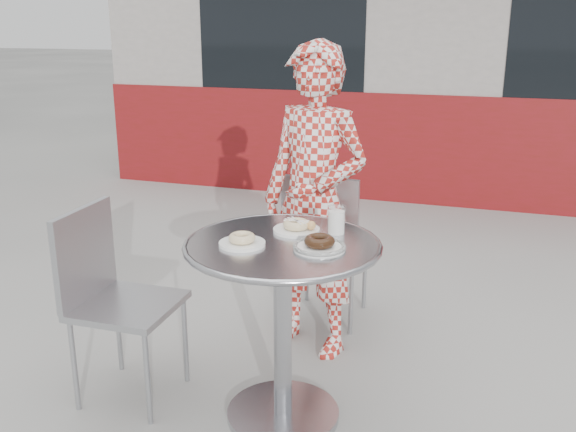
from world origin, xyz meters
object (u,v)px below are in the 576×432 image
(chair_far, at_px, (327,274))
(plate_checker, at_px, (319,245))
(seated_person, at_px, (314,202))
(chair_left, at_px, (128,341))
(milk_cup, at_px, (336,221))
(plate_far, at_px, (297,227))
(bistro_table, at_px, (283,288))
(plate_near, at_px, (242,241))

(chair_far, bearing_deg, plate_checker, 102.91)
(chair_far, distance_m, seated_person, 0.61)
(chair_left, distance_m, milk_cup, 1.08)
(plate_far, bearing_deg, bistro_table, -95.73)
(plate_near, relative_size, plate_checker, 0.89)
(seated_person, relative_size, plate_checker, 7.58)
(bistro_table, relative_size, chair_far, 0.92)
(plate_near, bearing_deg, chair_left, 176.63)
(chair_left, height_order, seated_person, seated_person)
(chair_far, distance_m, plate_far, 1.01)
(plate_far, xyz_separation_m, plate_checker, (0.14, -0.18, -0.00))
(plate_near, bearing_deg, plate_far, 55.20)
(plate_near, height_order, milk_cup, milk_cup)
(chair_far, distance_m, chair_left, 1.22)
(plate_far, bearing_deg, seated_person, 97.86)
(bistro_table, distance_m, seated_person, 0.68)
(chair_far, xyz_separation_m, plate_far, (0.08, -0.85, 0.55))
(seated_person, xyz_separation_m, plate_near, (-0.08, -0.73, 0.04))
(chair_far, height_order, seated_person, seated_person)
(chair_far, relative_size, seated_person, 0.56)
(plate_near, bearing_deg, bistro_table, 28.63)
(plate_far, xyz_separation_m, plate_near, (-0.16, -0.22, -0.00))
(plate_checker, bearing_deg, plate_far, 128.87)
(plate_checker, height_order, milk_cup, milk_cup)
(chair_far, height_order, plate_checker, chair_far)
(chair_left, height_order, plate_checker, chair_left)
(milk_cup, bearing_deg, chair_far, 106.42)
(seated_person, distance_m, plate_checker, 0.72)
(bistro_table, distance_m, plate_near, 0.27)
(chair_far, bearing_deg, seated_person, 92.56)
(bistro_table, height_order, chair_left, chair_left)
(seated_person, bearing_deg, bistro_table, -67.80)
(chair_far, bearing_deg, plate_far, 96.03)
(bistro_table, distance_m, plate_checker, 0.27)
(plate_near, distance_m, plate_checker, 0.30)
(plate_far, relative_size, plate_near, 1.06)
(milk_cup, bearing_deg, plate_near, -141.46)
(bistro_table, xyz_separation_m, plate_far, (0.01, 0.15, 0.21))
(seated_person, relative_size, plate_near, 8.54)
(bistro_table, relative_size, plate_far, 4.14)
(seated_person, bearing_deg, chair_far, 109.49)
(plate_checker, bearing_deg, chair_far, 102.48)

